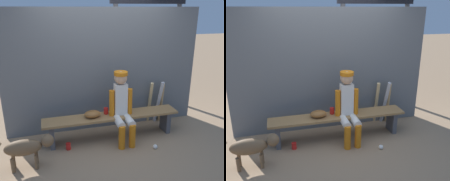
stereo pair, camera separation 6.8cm
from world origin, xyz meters
TOP-DOWN VIEW (x-y plane):
  - ground_plane at (0.00, 0.00)m, footprint 30.00×30.00m
  - chainlink_fence at (0.00, 0.47)m, footprint 3.63×0.03m
  - dugout_bench at (0.00, 0.00)m, footprint 2.38×0.36m
  - player_seated at (0.15, -0.11)m, footprint 0.41×0.55m
  - baseball_glove at (-0.35, 0.00)m, footprint 0.28×0.20m
  - bat_wood_natural at (0.88, 0.39)m, footprint 0.09×0.25m
  - bat_aluminum_silver at (1.04, 0.32)m, footprint 0.11×0.27m
  - bat_wood_tan at (1.12, 0.37)m, footprint 0.09×0.17m
  - baseball at (0.59, -0.54)m, footprint 0.07×0.07m
  - cup_on_ground at (-0.79, -0.17)m, footprint 0.08×0.08m
  - cup_on_bench at (-0.09, 0.08)m, footprint 0.08×0.08m
  - dog at (-1.39, -0.50)m, footprint 0.84×0.20m

SIDE VIEW (x-z plane):
  - ground_plane at x=0.00m, z-range 0.00..0.00m
  - baseball at x=0.59m, z-range 0.00..0.07m
  - cup_on_ground at x=-0.79m, z-range 0.00..0.11m
  - dog at x=-1.39m, z-range 0.09..0.58m
  - dugout_bench at x=0.00m, z-range 0.12..0.57m
  - bat_wood_tan at x=1.12m, z-range 0.00..0.83m
  - bat_wood_natural at x=0.88m, z-range 0.00..0.87m
  - bat_aluminum_silver at x=1.04m, z-range 0.00..0.89m
  - cup_on_bench at x=-0.09m, z-range 0.44..0.55m
  - baseball_glove at x=-0.35m, z-range 0.44..0.56m
  - player_seated at x=0.15m, z-range 0.05..1.26m
  - chainlink_fence at x=0.00m, z-range 0.00..2.23m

